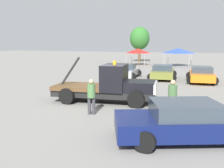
{
  "coord_description": "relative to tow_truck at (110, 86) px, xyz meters",
  "views": [
    {
      "loc": [
        5.52,
        -12.55,
        3.25
      ],
      "look_at": [
        0.5,
        0.0,
        1.05
      ],
      "focal_mm": 40.0,
      "sensor_mm": 36.0,
      "label": 1
    }
  ],
  "objects": [
    {
      "name": "parked_car_olive",
      "position": [
        1.04,
        10.28,
        -0.26
      ],
      "size": [
        2.87,
        4.54,
        1.34
      ],
      "rotation": [
        0.0,
        0.0,
        1.7
      ],
      "color": "olive",
      "rests_on": "ground"
    },
    {
      "name": "canopy_tent_red",
      "position": [
        -5.24,
        24.0,
        1.22
      ],
      "size": [
        2.91,
        2.91,
        2.49
      ],
      "color": "#9E9EA3",
      "rests_on": "ground"
    },
    {
      "name": "traffic_cone",
      "position": [
        3.01,
        2.58,
        -0.66
      ],
      "size": [
        0.4,
        0.4,
        0.55
      ],
      "color": "black",
      "rests_on": "ground"
    },
    {
      "name": "canopy_tent_blue",
      "position": [
        0.61,
        24.53,
        1.3
      ],
      "size": [
        3.48,
        3.48,
        2.58
      ],
      "color": "#9E9EA3",
      "rests_on": "ground"
    },
    {
      "name": "parked_car_orange",
      "position": [
        4.42,
        9.8,
        -0.26
      ],
      "size": [
        2.77,
        4.77,
        1.34
      ],
      "rotation": [
        0.0,
        0.0,
        1.68
      ],
      "color": "orange",
      "rests_on": "ground"
    },
    {
      "name": "ground_plane",
      "position": [
        -0.34,
        -0.05,
        -0.91
      ],
      "size": [
        160.0,
        160.0,
        0.0
      ],
      "primitive_type": "plane",
      "color": "gray"
    },
    {
      "name": "tree_left",
      "position": [
        -6.83,
        30.48,
        3.2
      ],
      "size": [
        3.43,
        3.43,
        6.13
      ],
      "color": "brown",
      "rests_on": "ground"
    },
    {
      "name": "foreground_car",
      "position": [
        4.64,
        -4.11,
        -0.26
      ],
      "size": [
        5.52,
        3.88,
        1.34
      ],
      "rotation": [
        0.0,
        0.0,
        0.42
      ],
      "color": "#0F194C",
      "rests_on": "ground"
    },
    {
      "name": "parked_car_silver",
      "position": [
        -2.31,
        9.73,
        -0.26
      ],
      "size": [
        2.71,
        4.43,
        1.34
      ],
      "rotation": [
        0.0,
        0.0,
        1.67
      ],
      "color": "#B7B7BC",
      "rests_on": "ground"
    },
    {
      "name": "tow_truck",
      "position": [
        0.0,
        0.0,
        0.0
      ],
      "size": [
        5.95,
        2.79,
        2.51
      ],
      "rotation": [
        0.0,
        0.0,
        0.16
      ],
      "color": "black",
      "rests_on": "ground"
    },
    {
      "name": "person_at_hood",
      "position": [
        0.14,
        -2.56,
        0.04
      ],
      "size": [
        0.37,
        0.37,
        1.65
      ],
      "rotation": [
        0.0,
        0.0,
        1.98
      ],
      "color": "#38383D",
      "rests_on": "ground"
    },
    {
      "name": "person_near_truck",
      "position": [
        3.69,
        -1.79,
        0.08
      ],
      "size": [
        0.38,
        0.38,
        1.71
      ],
      "rotation": [
        0.0,
        0.0,
        5.21
      ],
      "color": "#475B84",
      "rests_on": "ground"
    }
  ]
}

